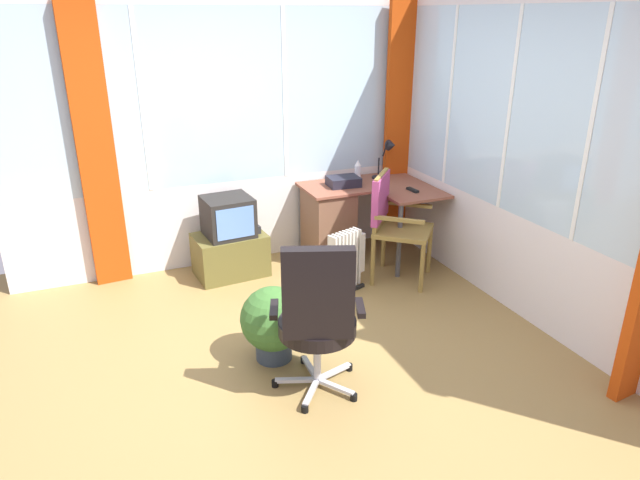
% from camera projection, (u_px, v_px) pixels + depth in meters
% --- Properties ---
extents(ground, '(4.88, 4.97, 0.06)m').
position_uv_depth(ground, '(296.00, 371.00, 3.97)').
color(ground, olive).
extents(north_window_panel, '(3.88, 0.07, 2.54)m').
position_uv_depth(north_window_panel, '(218.00, 133.00, 5.22)').
color(north_window_panel, silver).
rests_on(north_window_panel, ground).
extents(east_window_panel, '(0.07, 3.97, 2.54)m').
position_uv_depth(east_window_panel, '(544.00, 162.00, 4.19)').
color(east_window_panel, silver).
rests_on(east_window_panel, ground).
extents(curtain_north_left, '(0.31, 0.10, 2.44)m').
position_uv_depth(curtain_north_left, '(96.00, 150.00, 4.79)').
color(curtain_north_left, '#BE3F0D').
rests_on(curtain_north_left, ground).
extents(curtain_corner, '(0.31, 0.10, 2.44)m').
position_uv_depth(curtain_corner, '(399.00, 127.00, 5.78)').
color(curtain_corner, '#BE3F0D').
rests_on(curtain_corner, ground).
extents(desk, '(1.19, 1.00, 0.74)m').
position_uv_depth(desk, '(334.00, 220.00, 5.59)').
color(desk, brown).
rests_on(desk, ground).
extents(desk_lamp, '(0.23, 0.20, 0.41)m').
position_uv_depth(desk_lamp, '(388.00, 153.00, 5.64)').
color(desk_lamp, black).
rests_on(desk_lamp, desk).
extents(tv_remote, '(0.06, 0.15, 0.02)m').
position_uv_depth(tv_remote, '(413.00, 190.00, 5.34)').
color(tv_remote, black).
rests_on(tv_remote, desk).
extents(spray_bottle, '(0.06, 0.06, 0.22)m').
position_uv_depth(spray_bottle, '(358.00, 171.00, 5.62)').
color(spray_bottle, white).
rests_on(spray_bottle, desk).
extents(paper_tray, '(0.32, 0.25, 0.09)m').
position_uv_depth(paper_tray, '(343.00, 181.00, 5.49)').
color(paper_tray, '#21212C').
rests_on(paper_tray, desk).
extents(wooden_armchair, '(0.68, 0.68, 0.99)m').
position_uv_depth(wooden_armchair, '(390.00, 214.00, 5.09)').
color(wooden_armchair, olive).
rests_on(wooden_armchair, ground).
extents(office_chair, '(0.63, 0.59, 1.06)m').
position_uv_depth(office_chair, '(318.00, 315.00, 3.47)').
color(office_chair, '#B7B7BF').
rests_on(office_chair, ground).
extents(tv_on_stand, '(0.68, 0.49, 0.76)m').
position_uv_depth(tv_on_stand, '(230.00, 241.00, 5.25)').
color(tv_on_stand, brown).
rests_on(tv_on_stand, ground).
extents(space_heater, '(0.41, 0.28, 0.55)m').
position_uv_depth(space_heater, '(347.00, 261.00, 4.98)').
color(space_heater, silver).
rests_on(space_heater, ground).
extents(potted_plant, '(0.46, 0.46, 0.55)m').
position_uv_depth(potted_plant, '(275.00, 320.00, 3.95)').
color(potted_plant, '#333F4D').
rests_on(potted_plant, ground).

